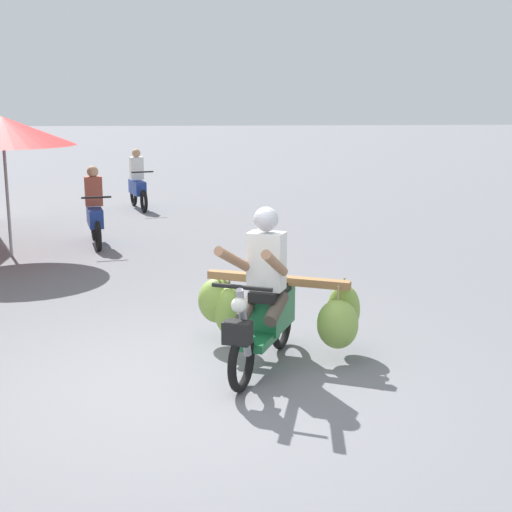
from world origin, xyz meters
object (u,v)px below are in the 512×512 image
object	(u,v)px
motorbike_distant_ahead_right	(138,185)
market_umbrella_near_shop	(3,131)
motorbike_distant_ahead_left	(95,213)
motorbike_main_loaded	(273,306)

from	to	relation	value
motorbike_distant_ahead_right	market_umbrella_near_shop	world-z (taller)	market_umbrella_near_shop
motorbike_distant_ahead_left	motorbike_main_loaded	bearing A→B (deg)	-66.15
motorbike_main_loaded	motorbike_distant_ahead_right	xyz separation A→B (m)	(-2.26, 10.16, 0.02)
motorbike_distant_ahead_left	motorbike_distant_ahead_right	xyz separation A→B (m)	(0.38, 4.18, 0.00)
motorbike_distant_ahead_left	market_umbrella_near_shop	distance (m)	2.16
motorbike_distant_ahead_left	motorbike_distant_ahead_right	distance (m)	4.20
motorbike_main_loaded	motorbike_distant_ahead_right	bearing A→B (deg)	102.57
motorbike_distant_ahead_left	market_umbrella_near_shop	world-z (taller)	market_umbrella_near_shop
motorbike_main_loaded	motorbike_distant_ahead_left	bearing A→B (deg)	113.85
motorbike_main_loaded	motorbike_distant_ahead_left	xyz separation A→B (m)	(-2.64, 5.98, 0.02)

